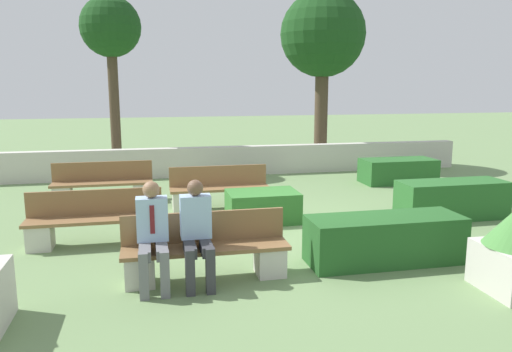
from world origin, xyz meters
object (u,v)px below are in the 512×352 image
(bench_left_side, at_px, (220,192))
(person_seated_man, at_px, (153,231))
(person_seated_woman, at_px, (197,229))
(bench_front, at_px, (206,254))
(bench_right_side, at_px, (95,224))
(bench_back, at_px, (103,187))
(tree_leftmost, at_px, (111,32))
(tree_center_left, at_px, (323,37))

(bench_left_side, height_order, person_seated_man, person_seated_man)
(bench_left_side, relative_size, person_seated_woman, 1.52)
(bench_front, xyz_separation_m, person_seated_woman, (-0.13, -0.14, 0.38))
(bench_right_side, bearing_deg, person_seated_woman, -62.87)
(person_seated_man, bearing_deg, person_seated_woman, -0.09)
(bench_left_side, distance_m, bench_back, 2.56)
(bench_left_side, bearing_deg, tree_leftmost, 111.28)
(bench_front, xyz_separation_m, tree_center_left, (4.43, 8.23, 3.48))
(bench_back, height_order, tree_leftmost, tree_leftmost)
(bench_right_side, bearing_deg, bench_back, 82.56)
(person_seated_man, height_order, tree_center_left, tree_center_left)
(bench_front, distance_m, bench_right_side, 2.29)
(bench_left_side, bearing_deg, bench_right_side, -144.50)
(person_seated_man, xyz_separation_m, tree_center_left, (5.08, 8.37, 3.10))
(person_seated_man, bearing_deg, bench_front, 12.29)
(bench_left_side, distance_m, tree_leftmost, 6.17)
(bench_right_side, relative_size, tree_center_left, 0.40)
(bench_left_side, bearing_deg, bench_back, 151.02)
(bench_back, distance_m, person_seated_man, 4.90)
(person_seated_woman, relative_size, tree_leftmost, 0.27)
(bench_right_side, distance_m, tree_center_left, 9.49)
(person_seated_woman, distance_m, tree_leftmost, 8.97)
(bench_front, height_order, bench_left_side, same)
(bench_right_side, xyz_separation_m, tree_center_left, (5.95, 6.51, 3.49))
(bench_right_side, xyz_separation_m, person_seated_woman, (1.40, -1.86, 0.38))
(bench_front, height_order, person_seated_woman, person_seated_woman)
(bench_right_side, height_order, tree_center_left, tree_center_left)
(bench_left_side, relative_size, tree_leftmost, 0.41)
(bench_front, relative_size, tree_center_left, 0.41)
(person_seated_man, bearing_deg, tree_center_left, 58.73)
(bench_right_side, bearing_deg, tree_leftmost, 80.31)
(person_seated_woman, height_order, tree_leftmost, tree_leftmost)
(bench_right_side, height_order, person_seated_woman, person_seated_woman)
(bench_left_side, height_order, person_seated_woman, person_seated_woman)
(bench_right_side, distance_m, person_seated_woman, 2.36)
(bench_back, height_order, tree_center_left, tree_center_left)
(tree_center_left, bearing_deg, bench_right_side, -132.41)
(bench_front, distance_m, person_seated_woman, 0.43)
(bench_back, height_order, person_seated_woman, person_seated_woman)
(bench_back, bearing_deg, person_seated_man, -72.16)
(bench_left_side, relative_size, tree_center_left, 0.38)
(tree_leftmost, bearing_deg, bench_front, -79.25)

